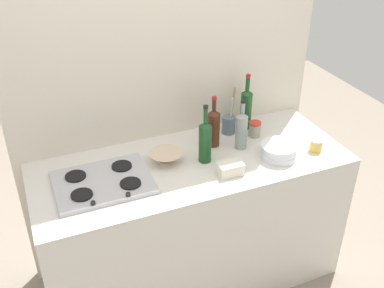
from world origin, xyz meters
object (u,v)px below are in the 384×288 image
at_px(plate_stack, 279,151).
at_px(wine_bottle_rightmost, 241,130).
at_px(stovetop_hob, 103,182).
at_px(condiment_jar_rear, 255,129).
at_px(utensil_crock, 229,123).
at_px(condiment_jar_front, 316,145).
at_px(wine_bottle_leftmost, 214,127).
at_px(wine_bottle_mid_right, 205,141).
at_px(mixing_bowl, 166,157).
at_px(butter_dish, 230,169).
at_px(wine_bottle_mid_left, 246,108).

bearing_deg(plate_stack, wine_bottle_rightmost, 131.53).
xyz_separation_m(stovetop_hob, condiment_jar_rear, (0.98, 0.14, 0.03)).
relative_size(utensil_crock, condiment_jar_front, 3.80).
relative_size(plate_stack, wine_bottle_leftmost, 0.67).
bearing_deg(wine_bottle_rightmost, wine_bottle_leftmost, 147.41).
bearing_deg(wine_bottle_leftmost, plate_stack, -41.94).
relative_size(wine_bottle_leftmost, condiment_jar_rear, 3.34).
bearing_deg(condiment_jar_rear, utensil_crock, 142.68).
xyz_separation_m(plate_stack, condiment_jar_rear, (-0.01, 0.26, 0.01)).
relative_size(stovetop_hob, wine_bottle_mid_right, 1.44).
distance_m(wine_bottle_rightmost, mixing_bowl, 0.47).
xyz_separation_m(mixing_bowl, butter_dish, (0.28, -0.24, -0.00)).
bearing_deg(plate_stack, butter_dish, -172.25).
distance_m(mixing_bowl, butter_dish, 0.37).
height_order(wine_bottle_mid_left, condiment_jar_front, wine_bottle_mid_left).
height_order(wine_bottle_leftmost, utensil_crock, wine_bottle_leftmost).
relative_size(butter_dish, condiment_jar_front, 1.74).
relative_size(wine_bottle_mid_left, mixing_bowl, 1.91).
relative_size(wine_bottle_leftmost, wine_bottle_mid_right, 0.92).
distance_m(wine_bottle_leftmost, mixing_bowl, 0.34).
bearing_deg(wine_bottle_leftmost, stovetop_hob, -168.71).
bearing_deg(plate_stack, condiment_jar_front, -5.47).
distance_m(wine_bottle_mid_left, condiment_jar_front, 0.49).
bearing_deg(wine_bottle_rightmost, wine_bottle_mid_left, 55.83).
xyz_separation_m(wine_bottle_leftmost, condiment_jar_front, (0.53, -0.29, -0.09)).
bearing_deg(plate_stack, mixing_bowl, 162.48).
bearing_deg(stovetop_hob, wine_bottle_rightmost, 3.55).
xyz_separation_m(wine_bottle_mid_left, butter_dish, (-0.32, -0.43, -0.11)).
bearing_deg(plate_stack, utensil_crock, 111.34).
bearing_deg(condiment_jar_front, condiment_jar_rear, 131.19).
xyz_separation_m(plate_stack, wine_bottle_rightmost, (-0.16, 0.18, 0.08)).
relative_size(wine_bottle_mid_left, condiment_jar_rear, 3.79).
bearing_deg(butter_dish, utensil_crock, 64.67).
relative_size(wine_bottle_leftmost, utensil_crock, 1.07).
relative_size(stovetop_hob, condiment_jar_front, 6.44).
height_order(wine_bottle_mid_left, condiment_jar_rear, wine_bottle_mid_left).
height_order(plate_stack, wine_bottle_rightmost, wine_bottle_rightmost).
bearing_deg(condiment_jar_rear, mixing_bowl, -173.53).
xyz_separation_m(utensil_crock, condiment_jar_front, (0.38, -0.38, -0.03)).
distance_m(butter_dish, condiment_jar_rear, 0.45).
height_order(stovetop_hob, wine_bottle_mid_left, wine_bottle_mid_left).
height_order(stovetop_hob, butter_dish, butter_dish).
xyz_separation_m(plate_stack, wine_bottle_leftmost, (-0.29, 0.26, 0.08)).
height_order(wine_bottle_mid_left, butter_dish, wine_bottle_mid_left).
bearing_deg(stovetop_hob, wine_bottle_mid_right, 0.31).
bearing_deg(wine_bottle_mid_left, condiment_jar_rear, -88.40).
bearing_deg(stovetop_hob, wine_bottle_mid_left, 14.75).
distance_m(plate_stack, wine_bottle_mid_left, 0.39).
height_order(plate_stack, wine_bottle_mid_left, wine_bottle_mid_left).
bearing_deg(condiment_jar_rear, wine_bottle_mid_left, 91.60).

